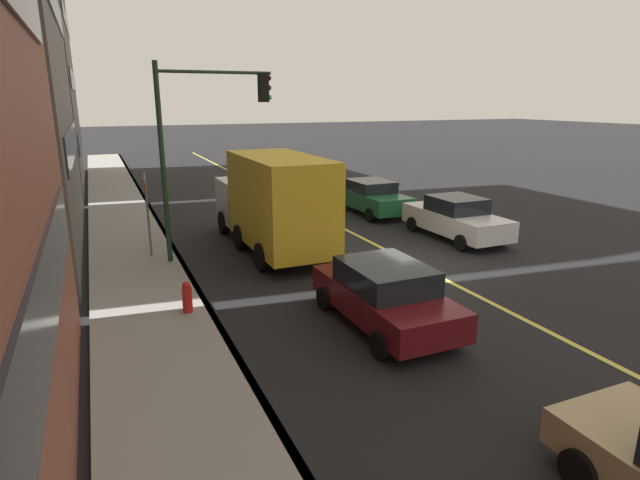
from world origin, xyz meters
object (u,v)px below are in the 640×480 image
object	(u,v)px
fire_hydrant	(187,300)
car_green	(371,197)
traffic_light_mast	(203,130)
car_maroon	(385,294)
truck_yellow	(273,201)
street_sign_post	(147,209)
car_white	(456,218)

from	to	relation	value
fire_hydrant	car_green	bearing A→B (deg)	-48.63
traffic_light_mast	fire_hydrant	xyz separation A→B (m)	(-4.47, 1.49, -3.82)
car_maroon	truck_yellow	distance (m)	7.15
street_sign_post	traffic_light_mast	bearing A→B (deg)	-115.17
car_green	traffic_light_mast	world-z (taller)	traffic_light_mast
car_maroon	car_white	xyz separation A→B (m)	(5.84, -6.59, 0.02)
car_green	truck_yellow	xyz separation A→B (m)	(-4.10, 6.21, 0.98)
car_maroon	truck_yellow	size ratio (longest dim) A/B	0.58
fire_hydrant	car_maroon	bearing A→B (deg)	-118.69
traffic_light_mast	street_sign_post	bearing A→B (deg)	64.83
traffic_light_mast	street_sign_post	world-z (taller)	traffic_light_mast
car_white	street_sign_post	xyz separation A→B (m)	(1.77, 11.12, 0.95)
car_white	truck_yellow	size ratio (longest dim) A/B	0.63
car_green	truck_yellow	bearing A→B (deg)	123.46
car_maroon	traffic_light_mast	bearing A→B (deg)	21.94
traffic_light_mast	fire_hydrant	size ratio (longest dim) A/B	6.73
car_maroon	street_sign_post	xyz separation A→B (m)	(7.62, 4.52, 0.97)
car_white	truck_yellow	world-z (taller)	truck_yellow
car_white	truck_yellow	bearing A→B (deg)	79.94
truck_yellow	fire_hydrant	distance (m)	6.27
fire_hydrant	street_sign_post	bearing A→B (deg)	3.28
car_white	traffic_light_mast	world-z (taller)	traffic_light_mast
traffic_light_mast	truck_yellow	bearing A→B (deg)	-82.73
car_maroon	car_green	world-z (taller)	car_green
car_maroon	truck_yellow	xyz separation A→B (m)	(7.08, 0.35, 0.99)
truck_yellow	street_sign_post	xyz separation A→B (m)	(0.54, 4.17, -0.02)
truck_yellow	traffic_light_mast	size ratio (longest dim) A/B	1.18
car_maroon	fire_hydrant	size ratio (longest dim) A/B	4.61
car_white	street_sign_post	bearing A→B (deg)	80.94
car_green	fire_hydrant	xyz separation A→B (m)	(-8.87, 10.07, -0.33)
fire_hydrant	truck_yellow	bearing A→B (deg)	-39.02
car_maroon	street_sign_post	size ratio (longest dim) A/B	1.45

